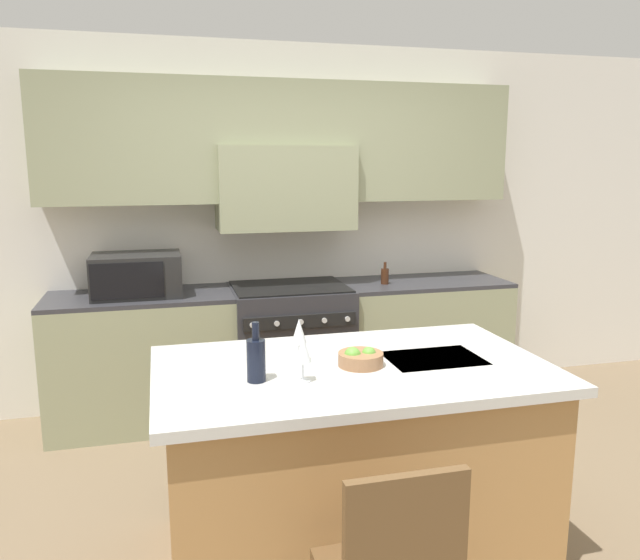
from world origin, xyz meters
name	(u,v)px	position (x,y,z in m)	size (l,w,h in m)	color
ground_plane	(361,538)	(0.00, 0.00, 0.00)	(10.00, 10.00, 0.00)	#7A664C
back_cabinetry	(282,195)	(0.00, 1.96, 1.59)	(10.00, 0.46, 2.70)	silver
back_counter	(290,349)	(0.00, 1.71, 0.47)	(3.38, 0.62, 0.93)	gray
range_stove	(290,349)	(0.00, 1.69, 0.48)	(0.85, 0.70, 0.95)	#2D2D33
microwave	(137,275)	(-1.06, 1.71, 1.08)	(0.59, 0.43, 0.29)	black
kitchen_island	(352,460)	(-0.09, -0.09, 0.47)	(1.77, 1.05, 0.94)	#B7844C
wine_bottle	(256,359)	(-0.54, -0.19, 1.03)	(0.08, 0.08, 0.25)	black
wine_glass_near	(303,350)	(-0.35, -0.25, 1.07)	(0.07, 0.07, 0.20)	white
wine_glass_far	(299,332)	(-0.31, 0.02, 1.07)	(0.07, 0.07, 0.20)	white
fruit_bowl	(360,358)	(-0.06, -0.11, 0.97)	(0.20, 0.20, 0.09)	#996B47
oil_bottle_on_counter	(385,276)	(0.72, 1.66, 1.00)	(0.06, 0.06, 0.17)	#422314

